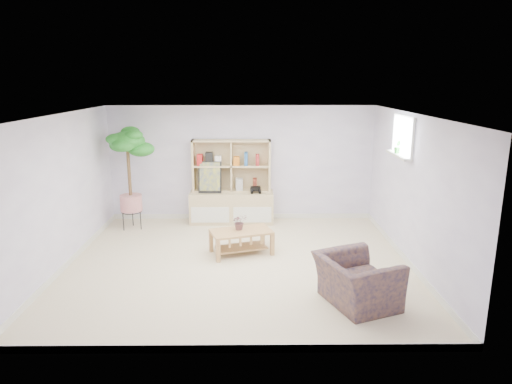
{
  "coord_description": "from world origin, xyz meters",
  "views": [
    {
      "loc": [
        0.22,
        -6.92,
        2.9
      ],
      "look_at": [
        0.29,
        0.66,
        1.04
      ],
      "focal_mm": 32.0,
      "sensor_mm": 36.0,
      "label": 1
    }
  ],
  "objects_px": {
    "coffee_table": "(241,242)",
    "armchair": "(357,278)",
    "storage_unit": "(231,182)",
    "floor_tree": "(130,179)"
  },
  "relations": [
    {
      "from": "storage_unit",
      "to": "floor_tree",
      "type": "height_order",
      "value": "floor_tree"
    },
    {
      "from": "coffee_table",
      "to": "storage_unit",
      "type": "bearing_deg",
      "value": 79.19
    },
    {
      "from": "coffee_table",
      "to": "armchair",
      "type": "relative_size",
      "value": 1.01
    },
    {
      "from": "armchair",
      "to": "floor_tree",
      "type": "bearing_deg",
      "value": 28.34
    },
    {
      "from": "armchair",
      "to": "storage_unit",
      "type": "bearing_deg",
      "value": 5.06
    },
    {
      "from": "storage_unit",
      "to": "armchair",
      "type": "xyz_separation_m",
      "value": [
        1.81,
        -3.61,
        -0.49
      ]
    },
    {
      "from": "coffee_table",
      "to": "armchair",
      "type": "xyz_separation_m",
      "value": [
        1.57,
        -1.82,
        0.16
      ]
    },
    {
      "from": "coffee_table",
      "to": "floor_tree",
      "type": "distance_m",
      "value": 2.73
    },
    {
      "from": "coffee_table",
      "to": "armchair",
      "type": "distance_m",
      "value": 2.41
    },
    {
      "from": "floor_tree",
      "to": "armchair",
      "type": "xyz_separation_m",
      "value": [
        3.78,
        -3.19,
        -0.64
      ]
    }
  ]
}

